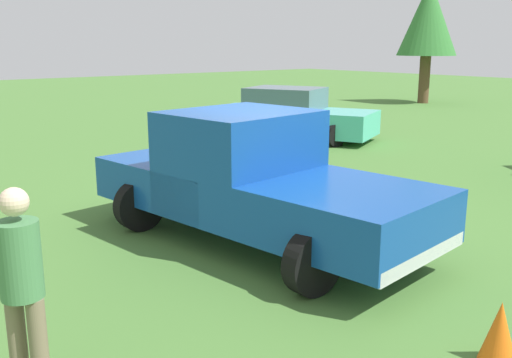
% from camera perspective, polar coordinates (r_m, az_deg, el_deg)
% --- Properties ---
extents(ground_plane, '(80.00, 80.00, 0.00)m').
position_cam_1_polar(ground_plane, '(8.83, 0.91, -4.30)').
color(ground_plane, '#477533').
extents(pickup_truck, '(2.68, 5.22, 1.79)m').
position_cam_1_polar(pickup_truck, '(7.78, -0.69, 0.30)').
color(pickup_truck, black).
rests_on(pickup_truck, ground_plane).
extents(sedan_near, '(3.60, 4.99, 1.46)m').
position_cam_1_polar(sedan_near, '(16.60, 3.49, 6.33)').
color(sedan_near, black).
rests_on(sedan_near, ground_plane).
extents(person_bystander, '(0.44, 0.44, 1.66)m').
position_cam_1_polar(person_bystander, '(4.72, -22.27, -9.36)').
color(person_bystander, '#7A6B51').
rests_on(person_bystander, ground_plane).
extents(tree_back_left, '(2.66, 2.66, 5.48)m').
position_cam_1_polar(tree_back_left, '(27.84, 16.76, 14.99)').
color(tree_back_left, brown).
rests_on(tree_back_left, ground_plane).
extents(traffic_cone, '(0.32, 0.32, 0.55)m').
position_cam_1_polar(traffic_cone, '(5.46, 23.06, -13.83)').
color(traffic_cone, orange).
rests_on(traffic_cone, ground_plane).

